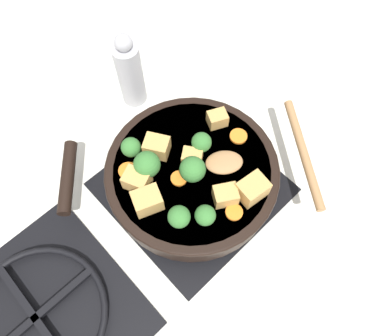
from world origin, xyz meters
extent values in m
plane|color=silver|center=(0.00, 0.00, 0.00)|extent=(2.40, 2.40, 0.00)
cube|color=black|center=(0.00, 0.00, 0.00)|extent=(0.31, 0.31, 0.01)
torus|color=black|center=(0.00, 0.00, 0.02)|extent=(0.24, 0.24, 0.01)
cube|color=black|center=(0.00, 0.00, 0.02)|extent=(0.01, 0.23, 0.01)
cube|color=black|center=(0.00, 0.00, 0.02)|extent=(0.23, 0.01, 0.01)
cube|color=black|center=(0.00, 0.36, 0.00)|extent=(0.31, 0.31, 0.01)
torus|color=black|center=(0.00, 0.36, 0.02)|extent=(0.24, 0.24, 0.01)
cube|color=black|center=(0.00, 0.36, 0.02)|extent=(0.01, 0.23, 0.01)
cube|color=black|center=(0.00, 0.36, 0.02)|extent=(0.23, 0.01, 0.01)
cylinder|color=black|center=(0.00, 0.00, 0.06)|extent=(0.31, 0.31, 0.06)
cylinder|color=brown|center=(0.00, 0.00, 0.06)|extent=(0.29, 0.29, 0.05)
torus|color=black|center=(0.00, 0.00, 0.08)|extent=(0.32, 0.32, 0.01)
cylinder|color=black|center=(0.15, 0.17, 0.08)|extent=(0.12, 0.11, 0.02)
ellipsoid|color=#A87A4C|center=(-0.03, -0.05, 0.09)|extent=(0.08, 0.08, 0.01)
cylinder|color=#A87A4C|center=(-0.12, -0.17, 0.10)|extent=(0.19, 0.14, 0.02)
cube|color=tan|center=(0.04, -0.10, 0.10)|extent=(0.04, 0.04, 0.03)
cube|color=tan|center=(-0.11, -0.04, 0.11)|extent=(0.04, 0.05, 0.04)
cube|color=tan|center=(0.01, -0.01, 0.10)|extent=(0.05, 0.04, 0.03)
cube|color=tan|center=(0.00, 0.10, 0.11)|extent=(0.05, 0.06, 0.04)
cube|color=tan|center=(0.07, 0.02, 0.10)|extent=(0.06, 0.05, 0.04)
cube|color=tan|center=(0.04, 0.09, 0.10)|extent=(0.05, 0.05, 0.03)
cube|color=tan|center=(-0.08, 0.00, 0.10)|extent=(0.05, 0.05, 0.03)
cylinder|color=#709956|center=(0.10, 0.06, 0.09)|extent=(0.01, 0.01, 0.01)
sphere|color=#387533|center=(0.10, 0.06, 0.11)|extent=(0.04, 0.04, 0.04)
cylinder|color=#709956|center=(-0.01, 0.01, 0.09)|extent=(0.01, 0.01, 0.01)
sphere|color=#387533|center=(-0.01, 0.01, 0.12)|extent=(0.05, 0.05, 0.05)
cylinder|color=#709956|center=(0.02, -0.04, 0.09)|extent=(0.01, 0.01, 0.01)
sphere|color=#387533|center=(0.02, -0.04, 0.11)|extent=(0.04, 0.04, 0.04)
cylinder|color=#709956|center=(-0.06, 0.09, 0.09)|extent=(0.01, 0.01, 0.01)
sphere|color=#387533|center=(-0.06, 0.09, 0.11)|extent=(0.04, 0.04, 0.04)
cylinder|color=#709956|center=(-0.09, 0.05, 0.09)|extent=(0.01, 0.01, 0.01)
sphere|color=#387533|center=(-0.09, 0.05, 0.11)|extent=(0.04, 0.04, 0.04)
cylinder|color=#709956|center=(0.05, 0.06, 0.09)|extent=(0.01, 0.01, 0.01)
sphere|color=#387533|center=(0.05, 0.06, 0.12)|extent=(0.05, 0.05, 0.05)
cylinder|color=orange|center=(-0.11, 0.01, 0.09)|extent=(0.03, 0.03, 0.01)
cylinder|color=orange|center=(0.07, 0.09, 0.09)|extent=(0.03, 0.03, 0.01)
cylinder|color=orange|center=(0.00, 0.03, 0.09)|extent=(0.03, 0.03, 0.01)
cylinder|color=orange|center=(-0.01, -0.11, 0.09)|extent=(0.03, 0.03, 0.01)
cylinder|color=#B2B2B7|center=(0.25, -0.06, 0.08)|extent=(0.05, 0.05, 0.15)
sphere|color=#B2B2B7|center=(0.25, -0.06, 0.17)|extent=(0.04, 0.04, 0.04)
camera|label=1|loc=(-0.22, 0.21, 0.69)|focal=35.00mm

